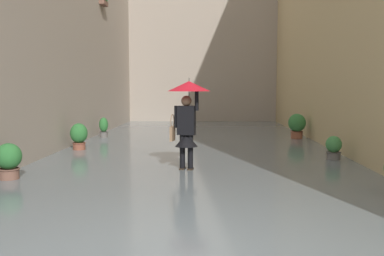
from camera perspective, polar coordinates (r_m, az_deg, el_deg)
The scene contains 9 objects.
ground_plane at distance 13.97m, azimuth 0.83°, elevation -2.38°, with size 60.00×60.00×0.00m, color #605B56.
flood_water at distance 13.97m, azimuth 0.83°, elevation -2.23°, with size 8.61×24.62×0.07m, color slate.
building_facade_far at distance 24.21m, azimuth 1.43°, elevation 11.71°, with size 11.41×1.80×9.13m, color #A89989.
person_wading at distance 9.46m, azimuth -0.60°, elevation 2.64°, with size 0.94×0.94×2.08m.
potted_plant_near_left at distance 15.80m, azimuth 13.62°, elevation 0.36°, with size 0.62×0.62×0.95m.
potted_plant_near_right at distance 16.01m, azimuth -11.53°, elevation -0.00°, with size 0.32×0.32×0.80m.
potted_plant_mid_right at distance 9.29m, azimuth -22.94°, elevation -4.01°, with size 0.51×0.51×0.78m.
potted_plant_far_right at distance 13.02m, azimuth -14.63°, elevation -1.03°, with size 0.50×0.50×0.84m.
potted_plant_far_left at distance 11.43m, azimuth 18.10°, elevation -2.58°, with size 0.40×0.40×0.67m.
Camera 1 is at (-0.33, 4.53, 1.87)m, focal length 40.61 mm.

